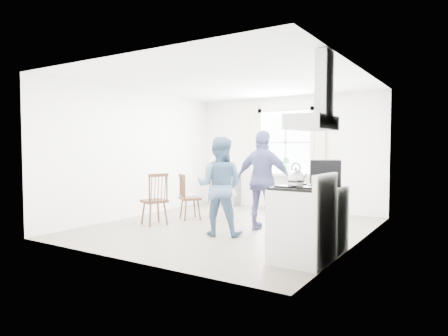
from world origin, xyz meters
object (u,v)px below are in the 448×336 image
Objects in this scene: gas_stove at (302,224)px; windsor_chair_c at (157,193)px; stereo_stack at (325,173)px; person_mid at (220,186)px; windsor_chair_a at (220,188)px; low_cabinet at (326,218)px; windsor_chair_b at (185,192)px; person_right at (263,181)px; person_left at (222,180)px.

gas_stove is 1.15× the size of windsor_chair_c.
stereo_stack is 0.32× the size of person_mid.
windsor_chair_a is at bearing 64.74° from windsor_chair_c.
low_cabinet is 0.98× the size of windsor_chair_b.
low_cabinet is at bearing 160.96° from person_mid.
windsor_chair_b is at bearing -138.87° from windsor_chair_a.
person_right is (0.44, 0.71, 0.06)m from person_mid.
windsor_chair_a is at bearing 141.76° from gas_stove.
windsor_chair_b is 0.84m from person_left.
person_left is at bearing -18.27° from person_right.
low_cabinet is at bearing 145.84° from person_right.
gas_stove is 1.22× the size of windsor_chair_b.
person_right is (0.99, -0.23, 0.05)m from person_left.
person_left reaches higher than low_cabinet.
windsor_chair_a is 1.52m from person_mid.
person_left is (0.27, -0.33, 0.19)m from windsor_chair_a.
person_right reaches higher than gas_stove.
low_cabinet is at bearing -1.22° from windsor_chair_c.
person_left is at bearing 157.73° from stereo_stack.
windsor_chair_a is 0.59× the size of person_right.
stereo_stack reaches higher than low_cabinet.
stereo_stack reaches higher than windsor_chair_c.
gas_stove is at bearing 138.89° from person_mid.
windsor_chair_a is 1.36m from windsor_chair_c.
gas_stove is at bearing -13.85° from windsor_chair_c.
person_left is 1.02m from person_right.
low_cabinet is 0.93× the size of windsor_chair_c.
person_left is (-2.27, 1.67, 0.33)m from gas_stove.
person_left reaches higher than stereo_stack.
windsor_chair_b is (-3.13, 0.84, 0.11)m from low_cabinet.
person_mid reaches higher than gas_stove.
person_mid reaches higher than windsor_chair_a.
person_left is (0.85, 0.90, 0.22)m from windsor_chair_c.
windsor_chair_c is 1.98m from person_right.
stereo_stack is (-0.03, 0.02, 0.63)m from low_cabinet.
person_left reaches higher than windsor_chair_a.
stereo_stack is 3.25m from windsor_chair_b.
person_left is (0.79, 0.13, 0.26)m from windsor_chair_b.
windsor_chair_b is 1.58m from person_mid.
low_cabinet is 0.56× the size of person_mid.
person_mid is (1.34, -0.81, 0.25)m from windsor_chair_b.
person_left is 1.08m from person_mid.
windsor_chair_c is 1.26m from person_left.
windsor_chair_a is at bearing 153.68° from stereo_stack.
person_right is at bearing -3.20° from windsor_chair_b.
gas_stove reaches higher than windsor_chair_c.
person_right is at bearing -23.86° from windsor_chair_a.
windsor_chair_c reaches higher than windsor_chair_b.
windsor_chair_a is 0.63× the size of person_left.
stereo_stack is at bearing -14.77° from windsor_chair_b.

